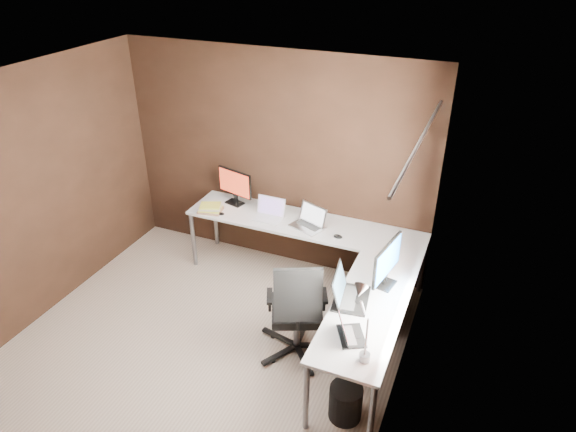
# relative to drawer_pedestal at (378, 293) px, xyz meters

# --- Properties ---
(room) EXTENTS (3.60, 3.60, 2.50)m
(room) POSITION_rel_drawer_pedestal_xyz_m (-1.09, -1.08, 0.98)
(room) COLOR #B6A28D
(room) RESTS_ON ground
(desk) EXTENTS (2.65, 2.25, 0.73)m
(desk) POSITION_rel_drawer_pedestal_xyz_m (-0.59, -0.11, 0.38)
(desk) COLOR white
(desk) RESTS_ON ground
(drawer_pedestal) EXTENTS (0.42, 0.50, 0.60)m
(drawer_pedestal) POSITION_rel_drawer_pedestal_xyz_m (0.00, 0.00, 0.00)
(drawer_pedestal) COLOR white
(drawer_pedestal) RESTS_ON ground
(monitor_left) EXTENTS (0.47, 0.18, 0.41)m
(monitor_left) POSITION_rel_drawer_pedestal_xyz_m (-1.86, 0.47, 0.66)
(monitor_left) COLOR black
(monitor_left) RESTS_ON desk
(monitor_right) EXTENTS (0.16, 0.53, 0.44)m
(monitor_right) POSITION_rel_drawer_pedestal_xyz_m (0.12, -0.42, 0.68)
(monitor_right) COLOR black
(monitor_right) RESTS_ON desk
(laptop_white) EXTENTS (0.33, 0.24, 0.22)m
(laptop_white) POSITION_rel_drawer_pedestal_xyz_m (-1.35, 0.31, 0.48)
(laptop_white) COLOR white
(laptop_white) RESTS_ON desk
(laptop_silver) EXTENTS (0.41, 0.35, 0.23)m
(laptop_silver) POSITION_rel_drawer_pedestal_xyz_m (-0.87, 0.30, 0.48)
(laptop_silver) COLOR silver
(laptop_silver) RESTS_ON desk
(laptop_black_big) EXTENTS (0.35, 0.45, 0.28)m
(laptop_black_big) POSITION_rel_drawer_pedestal_xyz_m (-0.14, -0.74, 0.49)
(laptop_black_big) COLOR black
(laptop_black_big) RESTS_ON desk
(laptop_black_small) EXTENTS (0.30, 0.34, 0.19)m
(laptop_black_small) POSITION_rel_drawer_pedestal_xyz_m (0.02, -1.20, 0.47)
(laptop_black_small) COLOR black
(laptop_black_small) RESTS_ON desk
(book_stack) EXTENTS (0.29, 0.26, 0.08)m
(book_stack) POSITION_rel_drawer_pedestal_xyz_m (-2.03, 0.18, 0.47)
(book_stack) COLOR #996D52
(book_stack) RESTS_ON desk
(mouse_left) EXTENTS (0.08, 0.06, 0.03)m
(mouse_left) POSITION_rel_drawer_pedestal_xyz_m (-1.87, 0.15, 0.44)
(mouse_left) COLOR black
(mouse_left) RESTS_ON desk
(mouse_corner) EXTENTS (0.10, 0.07, 0.04)m
(mouse_corner) POSITION_rel_drawer_pedestal_xyz_m (-0.51, 0.19, 0.45)
(mouse_corner) COLOR black
(mouse_corner) RESTS_ON desk
(desk_lamp) EXTENTS (0.19, 0.23, 0.61)m
(desk_lamp) POSITION_rel_drawer_pedestal_xyz_m (0.13, -1.33, 0.81)
(desk_lamp) COLOR slate
(desk_lamp) RESTS_ON desk
(office_chair) EXTENTS (0.61, 0.64, 1.07)m
(office_chair) POSITION_rel_drawer_pedestal_xyz_m (-0.57, -0.80, 0.01)
(office_chair) COLOR black
(office_chair) RESTS_ON ground
(wastebasket) EXTENTS (0.36, 0.36, 0.32)m
(wastebasket) POSITION_rel_drawer_pedestal_xyz_m (0.07, -1.33, -0.14)
(wastebasket) COLOR black
(wastebasket) RESTS_ON ground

